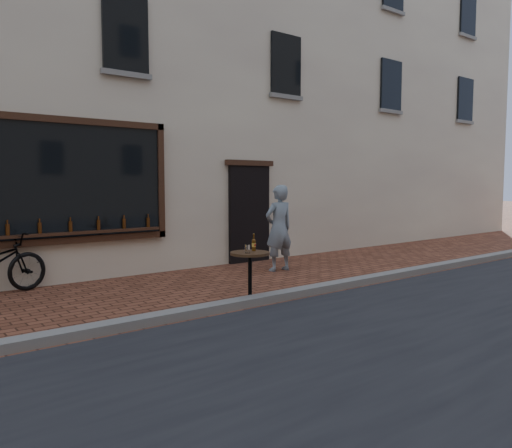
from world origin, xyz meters
TOP-DOWN VIEW (x-y plane):
  - ground at (0.00, 0.00)m, footprint 90.00×90.00m
  - kerb at (0.00, 0.20)m, footprint 90.00×0.25m
  - shop_building at (0.00, 6.50)m, footprint 28.00×6.20m
  - bistro_table at (-0.45, 0.35)m, footprint 0.60×0.60m
  - pedestrian at (1.67, 2.16)m, footprint 0.67×0.46m

SIDE VIEW (x-z plane):
  - ground at x=0.00m, z-range 0.00..0.00m
  - kerb at x=0.00m, z-range 0.00..0.12m
  - bistro_table at x=-0.45m, z-range 0.03..1.07m
  - pedestrian at x=1.67m, z-range 0.00..1.77m
  - shop_building at x=0.00m, z-range 0.00..10.00m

